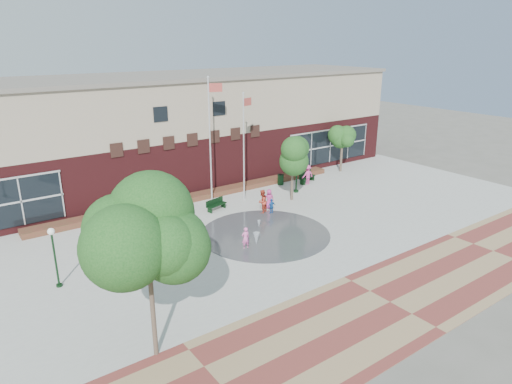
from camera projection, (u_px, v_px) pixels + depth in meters
ground at (295, 250)px, 27.24m from camera, size 120.00×120.00×0.00m
plaza_concrete at (256, 229)px, 30.32m from camera, size 46.00×18.00×0.01m
paver_band at (390, 302)px, 21.85m from camera, size 46.00×6.00×0.01m
splash_pad at (265, 234)px, 29.55m from camera, size 8.40×8.40×0.01m
library_building at (164, 129)px, 39.21m from camera, size 44.40×10.40×9.20m
flower_bed at (200, 198)px, 36.16m from camera, size 26.00×1.20×0.40m
flagpole_left at (211, 134)px, 33.89m from camera, size 1.07×0.44×9.51m
flagpole_right at (244, 141)px, 34.46m from camera, size 0.99×0.37×8.35m
lamp_left at (54, 251)px, 22.61m from camera, size 0.34×0.34×3.23m
lamp_right at (297, 161)px, 36.80m from camera, size 0.45×0.45×4.28m
bench_left at (157, 212)px, 32.56m from camera, size 1.69×0.65×0.83m
bench_mid at (216, 207)px, 33.56m from camera, size 1.78×0.87×0.86m
bench_right at (307, 179)px, 40.06m from camera, size 2.04×1.16×0.99m
trash_can at (281, 180)px, 39.42m from camera, size 0.57×0.57×0.93m
tree_big_left at (147, 240)px, 16.68m from camera, size 4.37×4.37×6.98m
tree_mid at (293, 154)px, 34.65m from camera, size 3.01×3.01×5.07m
tree_small_right at (342, 141)px, 42.67m from camera, size 2.39×2.39×4.09m
water_jet_a at (256, 245)px, 27.94m from camera, size 0.41×0.41×0.79m
water_jet_b at (259, 228)px, 30.51m from camera, size 0.23×0.23×0.51m
child_splash at (246, 238)px, 27.27m from camera, size 0.53×0.37×1.38m
adult_red at (262, 202)px, 32.86m from camera, size 1.05×0.96×1.75m
adult_pink at (269, 199)px, 33.80m from camera, size 0.85×0.70×1.49m
child_blue at (272, 206)px, 32.83m from camera, size 0.67×0.29×1.13m
person_bench at (307, 175)px, 39.44m from camera, size 1.14×0.69×1.73m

